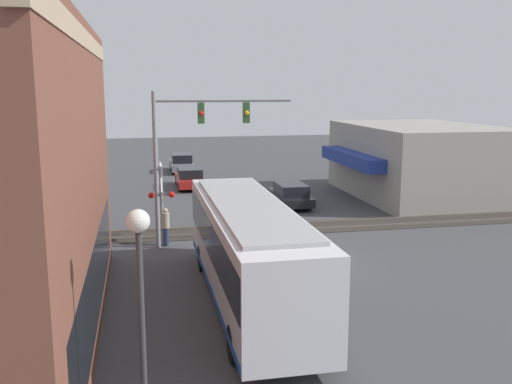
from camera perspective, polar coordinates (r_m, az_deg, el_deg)
name	(u,v)px	position (r m, az deg, el deg)	size (l,w,h in m)	color
ground_plane	(301,265)	(23.17, 4.50, -7.34)	(120.00, 120.00, 0.00)	#424244
shop_building	(418,161)	(38.56, 15.88, 3.02)	(11.93, 9.35, 4.65)	gray
city_bus	(248,248)	(18.78, -0.76, -5.66)	(11.71, 2.59, 3.37)	silver
traffic_signal_gantry	(192,137)	(25.13, -6.39, 5.51)	(0.42, 6.11, 6.90)	gray
crossing_signal	(161,195)	(25.92, -9.43, -0.29)	(1.41, 1.18, 3.81)	gray
streetlamp	(142,313)	(11.03, -11.38, -11.82)	(0.44, 0.44, 4.92)	#38383A
rail_track_near	(268,229)	(28.75, 1.20, -3.71)	(2.60, 60.00, 0.15)	#332D28
parked_car_black	(290,195)	(34.34, 3.45, -0.32)	(4.59, 1.82, 1.38)	black
parked_car_red	(190,178)	(40.66, -6.66, 1.36)	(4.64, 1.82, 1.44)	#B21E19
parked_car_grey	(181,164)	(48.34, -7.47, 2.84)	(4.38, 1.82, 1.54)	slate
pedestrian_at_crossing	(166,227)	(25.96, -9.01, -3.43)	(0.34, 0.34, 1.75)	#2D3351
pedestrian_near_bus	(322,283)	(18.69, 6.62, -9.05)	(0.34, 0.34, 1.69)	#473828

